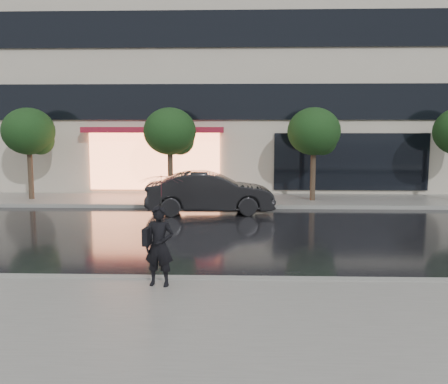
{
  "coord_description": "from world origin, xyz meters",
  "views": [
    {
      "loc": [
        -0.05,
        -10.91,
        3.22
      ],
      "look_at": [
        -0.5,
        2.82,
        1.4
      ],
      "focal_mm": 40.0,
      "sensor_mm": 36.0,
      "label": 1
    }
  ],
  "objects": [
    {
      "name": "tree_mid_east",
      "position": [
        3.06,
        10.03,
        2.92
      ],
      "size": [
        2.2,
        2.2,
        3.99
      ],
      "color": "#33261C",
      "rests_on": "ground"
    },
    {
      "name": "office_building",
      "position": [
        -0.0,
        17.97,
        9.0
      ],
      "size": [
        30.0,
        12.76,
        18.0
      ],
      "color": "#BCB29F",
      "rests_on": "ground"
    },
    {
      "name": "pedestrian_with_umbrella",
      "position": [
        -1.59,
        -1.51,
        1.53
      ],
      "size": [
        0.96,
        0.97,
        2.19
      ],
      "rotation": [
        0.0,
        0.0,
        -0.15
      ],
      "color": "black",
      "rests_on": "sidewalk_near"
    },
    {
      "name": "curb_far",
      "position": [
        0.0,
        8.5,
        0.07
      ],
      "size": [
        60.0,
        0.25,
        0.14
      ],
      "primitive_type": "cube",
      "color": "gray",
      "rests_on": "ground"
    },
    {
      "name": "curb_near",
      "position": [
        0.0,
        -1.0,
        0.07
      ],
      "size": [
        60.0,
        0.25,
        0.14
      ],
      "primitive_type": "cube",
      "color": "gray",
      "rests_on": "ground"
    },
    {
      "name": "sidewalk_far",
      "position": [
        0.0,
        10.25,
        0.06
      ],
      "size": [
        60.0,
        3.5,
        0.12
      ],
      "primitive_type": "cube",
      "color": "slate",
      "rests_on": "ground"
    },
    {
      "name": "ground",
      "position": [
        0.0,
        0.0,
        0.0
      ],
      "size": [
        120.0,
        120.0,
        0.0
      ],
      "primitive_type": "plane",
      "color": "black",
      "rests_on": "ground"
    },
    {
      "name": "sidewalk_near",
      "position": [
        0.0,
        -3.25,
        0.06
      ],
      "size": [
        60.0,
        4.5,
        0.12
      ],
      "primitive_type": "cube",
      "color": "slate",
      "rests_on": "ground"
    },
    {
      "name": "tree_far_west",
      "position": [
        -8.94,
        10.03,
        2.92
      ],
      "size": [
        2.2,
        2.2,
        3.99
      ],
      "color": "#33261C",
      "rests_on": "ground"
    },
    {
      "name": "parked_car",
      "position": [
        -1.17,
        7.34,
        0.77
      ],
      "size": [
        4.82,
        2.06,
        1.55
      ],
      "primitive_type": "imported",
      "rotation": [
        0.0,
        0.0,
        1.66
      ],
      "color": "black",
      "rests_on": "ground"
    },
    {
      "name": "tree_mid_west",
      "position": [
        -2.94,
        10.03,
        2.92
      ],
      "size": [
        2.2,
        2.2,
        3.99
      ],
      "color": "#33261C",
      "rests_on": "ground"
    }
  ]
}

